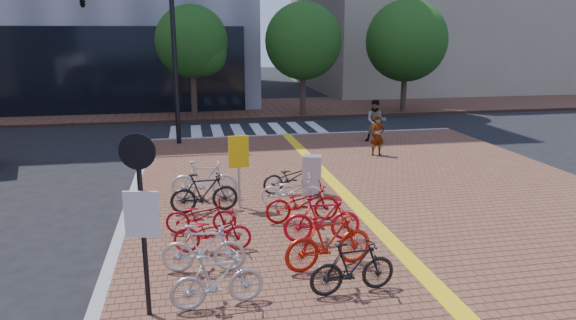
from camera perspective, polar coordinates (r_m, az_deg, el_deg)
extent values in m
plane|color=black|center=(11.74, 1.18, -9.47)|extent=(120.00, 120.00, 0.00)
cube|color=gray|center=(23.58, 2.18, 2.77)|extent=(14.00, 0.25, 0.15)
cube|color=brown|center=(31.94, -6.80, 5.65)|extent=(70.00, 8.00, 0.15)
cube|color=silver|center=(24.97, -12.44, 2.91)|extent=(0.50, 4.00, 0.01)
cube|color=silver|center=(24.96, -10.15, 3.02)|extent=(0.50, 4.00, 0.01)
cube|color=silver|center=(24.99, -7.85, 3.12)|extent=(0.50, 4.00, 0.01)
cube|color=silver|center=(25.07, -5.57, 3.22)|extent=(0.50, 4.00, 0.01)
cube|color=silver|center=(25.18, -3.30, 3.31)|extent=(0.50, 4.00, 0.01)
cube|color=silver|center=(25.33, -1.05, 3.40)|extent=(0.50, 4.00, 0.01)
cube|color=silver|center=(25.51, 1.16, 3.48)|extent=(0.50, 4.00, 0.01)
cube|color=silver|center=(25.74, 3.34, 3.55)|extent=(0.50, 4.00, 0.01)
cylinder|color=#38281E|center=(28.21, -10.41, 7.23)|extent=(0.32, 0.32, 2.60)
sphere|color=#194714|center=(28.02, -10.67, 12.82)|extent=(3.80, 3.80, 3.80)
sphere|color=#194714|center=(27.75, -9.34, 11.62)|extent=(2.40, 2.40, 2.40)
cylinder|color=#38281E|center=(28.90, 1.66, 7.61)|extent=(0.32, 0.32, 2.60)
sphere|color=#194714|center=(28.72, 1.70, 13.07)|extent=(4.20, 4.20, 4.20)
sphere|color=#194714|center=(28.58, 3.03, 11.85)|extent=(2.40, 2.40, 2.40)
cylinder|color=#38281E|center=(30.76, 12.74, 7.67)|extent=(0.32, 0.32, 2.60)
sphere|color=#194714|center=(30.60, 13.02, 12.79)|extent=(4.60, 4.60, 4.60)
sphere|color=#194714|center=(30.59, 14.24, 11.59)|extent=(2.40, 2.40, 2.40)
imported|color=#B8B8BD|center=(8.93, -7.86, -13.08)|extent=(1.64, 0.64, 0.96)
imported|color=silver|center=(10.14, -9.36, -9.66)|extent=(1.67, 0.66, 0.98)
imported|color=#B20C1C|center=(11.06, -8.39, -7.89)|extent=(1.67, 0.67, 0.86)
imported|color=#A40B1A|center=(12.03, -9.64, -6.12)|extent=(1.68, 0.76, 0.85)
imported|color=black|center=(13.37, -9.29, -3.61)|extent=(1.77, 0.62, 1.04)
imported|color=silver|center=(14.37, -9.30, -2.22)|extent=(1.89, 0.72, 1.11)
imported|color=black|center=(9.34, 7.21, -11.76)|extent=(1.65, 0.61, 0.97)
imported|color=#B71C0D|center=(10.18, 4.56, -8.99)|extent=(1.93, 0.88, 1.12)
imported|color=red|center=(11.42, 3.81, -6.57)|extent=(1.75, 0.56, 1.04)
imported|color=#A50D0B|center=(12.56, 1.60, -4.79)|extent=(1.84, 0.68, 0.96)
imported|color=silver|center=(13.66, 0.47, -3.41)|extent=(1.75, 0.91, 0.88)
imported|color=black|center=(14.80, 0.47, -1.94)|extent=(1.81, 0.82, 0.92)
imported|color=gray|center=(19.55, 9.91, 2.68)|extent=(0.57, 0.39, 1.50)
imported|color=#4B525F|center=(21.98, 9.73, 4.30)|extent=(1.04, 0.93, 1.78)
cube|color=silver|center=(14.61, 2.68, -1.70)|extent=(0.61, 0.52, 1.14)
cylinder|color=#B7B7BC|center=(13.49, -5.46, -1.43)|extent=(0.08, 0.08, 1.90)
cube|color=yellow|center=(13.30, -5.49, 0.92)|extent=(0.53, 0.10, 0.84)
cylinder|color=black|center=(8.50, -15.79, -7.31)|extent=(0.10, 0.10, 3.03)
cylinder|color=black|center=(8.08, -16.42, 0.92)|extent=(0.56, 0.16, 0.57)
cube|color=silver|center=(8.36, -15.94, -5.84)|extent=(0.55, 0.16, 0.76)
cylinder|color=black|center=(21.59, -12.46, 10.53)|extent=(0.20, 0.20, 6.66)
imported|color=black|center=(21.92, -21.90, 16.17)|extent=(0.29, 1.38, 0.56)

